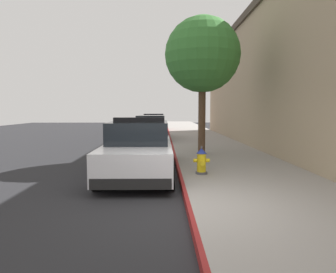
{
  "coord_description": "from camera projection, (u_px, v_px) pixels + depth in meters",
  "views": [
    {
      "loc": [
        -0.52,
        -5.52,
        1.91
      ],
      "look_at": [
        -0.34,
        4.82,
        1.0
      ],
      "focal_mm": 32.74,
      "sensor_mm": 36.0,
      "label": 1
    }
  ],
  "objects": [
    {
      "name": "parked_car_dark_far",
      "position": [
        154.0,
        123.0,
        26.6
      ],
      "size": [
        1.94,
        4.84,
        1.56
      ],
      "color": "maroon",
      "rests_on": "ground"
    },
    {
      "name": "storefront_building",
      "position": [
        321.0,
        77.0,
        13.76
      ],
      "size": [
        6.18,
        26.01,
        6.77
      ],
      "color": "tan",
      "rests_on": "ground"
    },
    {
      "name": "ground_plane",
      "position": [
        91.0,
        149.0,
        15.57
      ],
      "size": [
        31.14,
        60.0,
        0.2
      ],
      "primitive_type": "cube",
      "color": "#232326"
    },
    {
      "name": "sidewalk_pavement",
      "position": [
        208.0,
        145.0,
        15.66
      ],
      "size": [
        3.63,
        60.0,
        0.17
      ],
      "primitive_type": "cube",
      "color": "gray",
      "rests_on": "ground"
    },
    {
      "name": "parked_car_silver_ahead",
      "position": [
        151.0,
        129.0,
        18.51
      ],
      "size": [
        1.94,
        4.84,
        1.56
      ],
      "color": "black",
      "rests_on": "ground"
    },
    {
      "name": "street_tree",
      "position": [
        202.0,
        55.0,
        11.66
      ],
      "size": [
        2.87,
        2.87,
        5.27
      ],
      "color": "brown",
      "rests_on": "sidewalk_pavement"
    },
    {
      "name": "fire_hydrant",
      "position": [
        201.0,
        161.0,
        8.29
      ],
      "size": [
        0.44,
        0.4,
        0.76
      ],
      "color": "#4C4C51",
      "rests_on": "sidewalk_pavement"
    },
    {
      "name": "police_cruiser",
      "position": [
        139.0,
        150.0,
        8.93
      ],
      "size": [
        1.94,
        4.84,
        1.68
      ],
      "color": "white",
      "rests_on": "ground"
    },
    {
      "name": "curb_painted_edge",
      "position": [
        172.0,
        145.0,
        15.62
      ],
      "size": [
        0.08,
        60.0,
        0.17
      ],
      "primitive_type": "cube",
      "color": "maroon",
      "rests_on": "ground"
    }
  ]
}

